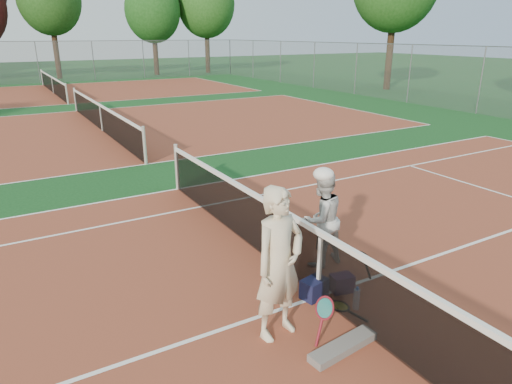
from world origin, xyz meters
The scene contains 19 objects.
ground centered at (0.00, 0.00, 0.00)m, with size 130.00×130.00×0.00m, color #113E17.
court_main centered at (0.00, 0.00, 0.00)m, with size 23.77×10.97×0.01m, color brown.
court_far_a centered at (0.00, 13.50, 0.00)m, with size 23.77×10.97×0.01m, color brown.
court_far_b centered at (0.00, 27.00, 0.00)m, with size 23.77×10.97×0.01m, color brown.
net_main centered at (0.00, 0.00, 0.51)m, with size 0.10×10.98×1.02m, color black, non-canonical shape.
net_far_a centered at (0.00, 13.50, 0.51)m, with size 0.10×10.98×1.02m, color black, non-canonical shape.
net_far_b centered at (0.00, 27.00, 0.51)m, with size 0.10×10.98×1.02m, color black, non-canonical shape.
fence_back centered at (0.00, 34.00, 1.50)m, with size 32.00×0.06×3.00m, color slate, non-canonical shape.
player_a centered at (-0.93, -0.40, 0.96)m, with size 0.70×0.46×1.92m, color beige.
player_b centered at (0.63, 0.79, 0.78)m, with size 0.76×0.59×1.56m, color silver.
racket_red centered at (-0.53, -0.79, 0.28)m, with size 0.26×0.27×0.57m, color maroon, non-canonical shape.
racket_black_held centered at (0.78, -0.05, 0.27)m, with size 0.30×0.27×0.55m, color black, non-canonical shape.
racket_spare centered at (0.10, -0.36, 0.01)m, with size 0.60×0.27×0.03m, color black, non-canonical shape.
sports_bag_navy centered at (-0.06, 0.02, 0.14)m, with size 0.36×0.25×0.29m, color black.
sports_bag_purple centered at (0.39, -0.05, 0.13)m, with size 0.32×0.22×0.26m, color #28102C.
net_cover_canvas centered at (-0.46, -1.08, 0.05)m, with size 0.96×0.22×0.10m, color #615C58.
water_bottle centered at (0.26, -0.50, 0.15)m, with size 0.09×0.09×0.30m, color #C9DEFF.
tree_back_4 centered at (9.98, 36.81, 5.41)m, with size 4.77×4.77×8.18m.
tree_back_5 centered at (14.99, 36.69, 6.09)m, with size 5.25×5.25×9.13m.
Camera 1 is at (-3.59, -4.42, 3.54)m, focal length 32.00 mm.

